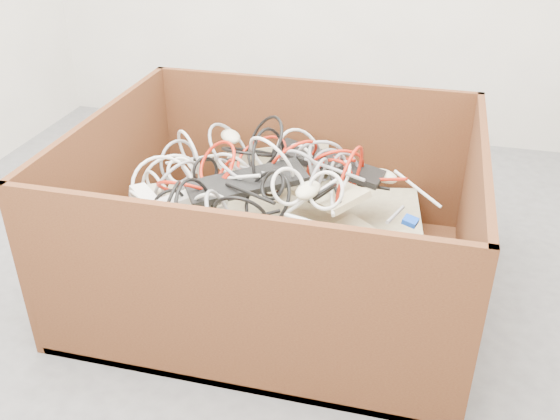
% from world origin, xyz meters
% --- Properties ---
extents(ground, '(3.00, 3.00, 0.00)m').
position_xyz_m(ground, '(0.00, 0.00, 0.00)').
color(ground, '#4F4F51').
rests_on(ground, ground).
extents(cardboard_box, '(1.31, 1.09, 0.63)m').
position_xyz_m(cardboard_box, '(0.14, 0.02, 0.15)').
color(cardboard_box, '#3F1E0F').
rests_on(cardboard_box, ground).
extents(keyboard_pile, '(1.07, 1.04, 0.33)m').
position_xyz_m(keyboard_pile, '(0.17, 0.04, 0.28)').
color(keyboard_pile, '#C5B38B').
rests_on(keyboard_pile, cardboard_box).
extents(mice_scatter, '(0.93, 0.90, 0.20)m').
position_xyz_m(mice_scatter, '(0.13, 0.09, 0.35)').
color(mice_scatter, beige).
rests_on(mice_scatter, keyboard_pile).
extents(power_strip_left, '(0.29, 0.17, 0.12)m').
position_xyz_m(power_strip_left, '(-0.15, -0.06, 0.36)').
color(power_strip_left, silver).
rests_on(power_strip_left, keyboard_pile).
extents(power_strip_right, '(0.27, 0.23, 0.10)m').
position_xyz_m(power_strip_right, '(-0.21, -0.15, 0.35)').
color(power_strip_right, silver).
rests_on(power_strip_right, keyboard_pile).
extents(vga_plug, '(0.06, 0.05, 0.03)m').
position_xyz_m(vga_plug, '(0.61, -0.03, 0.36)').
color(vga_plug, '#0C38B4').
rests_on(vga_plug, keyboard_pile).
extents(cable_tangle, '(1.12, 0.86, 0.43)m').
position_xyz_m(cable_tangle, '(0.05, 0.08, 0.40)').
color(cable_tangle, silver).
rests_on(cable_tangle, keyboard_pile).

